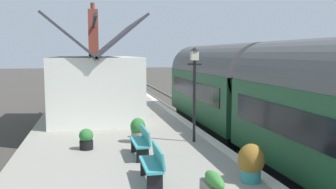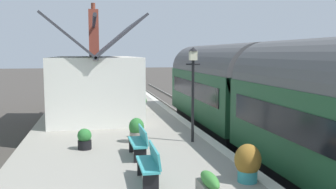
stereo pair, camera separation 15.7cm
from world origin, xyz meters
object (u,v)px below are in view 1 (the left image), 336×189
train (256,97)px  planter_bench_left (141,102)px  station_building (95,83)px  station_sign_board (137,78)px  planter_edge_far (251,162)px  planter_under_sign (214,189)px  bench_platform_end (110,92)px  lamp_post_platform (194,75)px  planter_edge_near (86,139)px  bench_near_building (142,141)px  planter_by_door (138,130)px  bench_by_lamp (153,163)px

train → planter_bench_left: train is taller
station_building → station_sign_board: bearing=-19.8°
planter_edge_far → planter_under_sign: planter_edge_far is taller
station_building → bench_platform_end: bearing=-10.6°
planter_bench_left → lamp_post_platform: bearing=-173.9°
planter_under_sign → planter_edge_near: 5.56m
station_building → bench_near_building: bearing=-171.9°
train → planter_under_sign: bearing=147.8°
planter_by_door → lamp_post_platform: bearing=-99.6°
planter_bench_left → train: bearing=-151.7°
train → bench_near_building: train is taller
planter_under_sign → bench_platform_end: bearing=3.5°
station_building → planter_by_door: (-6.43, -1.31, -1.16)m
bench_platform_end → station_building: bearing=169.4°
planter_under_sign → train: bearing=-32.2°
station_building → planter_bench_left: size_ratio=9.74×
station_building → planter_edge_near: size_ratio=12.06×
planter_edge_far → planter_edge_near: (3.90, 3.89, -0.14)m
planter_edge_far → lamp_post_platform: lamp_post_platform is taller
planter_edge_far → planter_bench_left: planter_edge_far is taller
lamp_post_platform → planter_bench_left: bearing=6.1°
station_building → planter_by_door: size_ratio=9.79×
station_building → lamp_post_platform: size_ratio=2.55×
bench_near_building → bench_by_lamp: 2.22m
bench_by_lamp → planter_by_door: 4.05m
planter_edge_near → bench_by_lamp: bearing=-155.4°
bench_near_building → planter_edge_near: 2.05m
bench_platform_end → bench_by_lamp: (-16.25, -0.06, 0.00)m
planter_by_door → station_sign_board: size_ratio=0.55×
train → station_building: (5.83, 5.99, 0.19)m
train → station_building: bearing=45.8°
bench_near_building → lamp_post_platform: 3.15m
planter_under_sign → bench_by_lamp: bearing=35.2°
bench_by_lamp → planter_edge_far: 2.35m
bench_by_lamp → planter_edge_far: size_ratio=1.51×
bench_platform_end → bench_by_lamp: size_ratio=1.00×
station_building → lamp_post_platform: 7.53m
planter_under_sign → station_sign_board: 21.15m
station_building → planter_under_sign: 12.18m
station_building → planter_edge_near: 7.14m
station_building → bench_by_lamp: bearing=-173.8°
bench_near_building → station_sign_board: bearing=-7.0°
planter_edge_far → planter_under_sign: bearing=128.1°
bench_near_building → lamp_post_platform: (1.50, -2.06, 1.85)m
bench_by_lamp → lamp_post_platform: size_ratio=0.43×
planter_bench_left → bench_platform_end: bearing=15.1°
planter_by_door → planter_under_sign: 5.56m
train → station_sign_board: 15.25m
bench_by_lamp → lamp_post_platform: bearing=-29.4°
planter_edge_near → station_sign_board: (16.19, -3.75, 0.85)m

